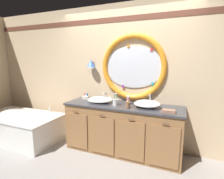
{
  "coord_description": "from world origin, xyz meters",
  "views": [
    {
      "loc": [
        1.02,
        -2.49,
        1.62
      ],
      "look_at": [
        -0.12,
        0.25,
        1.1
      ],
      "focal_mm": 27.88,
      "sensor_mm": 36.0,
      "label": 1
    }
  ],
  "objects_px": {
    "sink_basin_left": "(100,100)",
    "toiletry_basket": "(86,97)",
    "sink_basin_right": "(147,104)",
    "toothbrush_holder_right": "(128,104)",
    "soap_dispenser": "(128,100)",
    "toothbrush_holder_left": "(115,102)",
    "folded_hand_towel": "(169,111)",
    "bathtub": "(20,124)"
  },
  "relations": [
    {
      "from": "sink_basin_right",
      "to": "toiletry_basket",
      "type": "bearing_deg",
      "value": 172.66
    },
    {
      "from": "folded_hand_towel",
      "to": "toiletry_basket",
      "type": "relative_size",
      "value": 1.53
    },
    {
      "from": "bathtub",
      "to": "folded_hand_towel",
      "type": "height_order",
      "value": "folded_hand_towel"
    },
    {
      "from": "bathtub",
      "to": "sink_basin_left",
      "type": "height_order",
      "value": "sink_basin_left"
    },
    {
      "from": "toothbrush_holder_left",
      "to": "sink_basin_left",
      "type": "bearing_deg",
      "value": 167.9
    },
    {
      "from": "sink_basin_left",
      "to": "soap_dispenser",
      "type": "bearing_deg",
      "value": 10.8
    },
    {
      "from": "sink_basin_left",
      "to": "sink_basin_right",
      "type": "distance_m",
      "value": 0.84
    },
    {
      "from": "toothbrush_holder_left",
      "to": "toothbrush_holder_right",
      "type": "distance_m",
      "value": 0.25
    },
    {
      "from": "toothbrush_holder_left",
      "to": "toothbrush_holder_right",
      "type": "xyz_separation_m",
      "value": [
        0.24,
        -0.07,
        -0.0
      ]
    },
    {
      "from": "bathtub",
      "to": "toiletry_basket",
      "type": "height_order",
      "value": "toiletry_basket"
    },
    {
      "from": "sink_basin_right",
      "to": "toothbrush_holder_left",
      "type": "relative_size",
      "value": 1.89
    },
    {
      "from": "folded_hand_towel",
      "to": "toiletry_basket",
      "type": "height_order",
      "value": "toiletry_basket"
    },
    {
      "from": "toothbrush_holder_right",
      "to": "soap_dispenser",
      "type": "bearing_deg",
      "value": 105.8
    },
    {
      "from": "soap_dispenser",
      "to": "folded_hand_towel",
      "type": "distance_m",
      "value": 0.74
    },
    {
      "from": "toothbrush_holder_right",
      "to": "folded_hand_towel",
      "type": "bearing_deg",
      "value": -1.83
    },
    {
      "from": "toothbrush_holder_left",
      "to": "toiletry_basket",
      "type": "bearing_deg",
      "value": 162.12
    },
    {
      "from": "bathtub",
      "to": "sink_basin_left",
      "type": "xyz_separation_m",
      "value": [
        1.67,
        0.31,
        0.6
      ]
    },
    {
      "from": "sink_basin_right",
      "to": "soap_dispenser",
      "type": "xyz_separation_m",
      "value": [
        -0.35,
        0.09,
        0.01
      ]
    },
    {
      "from": "sink_basin_right",
      "to": "soap_dispenser",
      "type": "distance_m",
      "value": 0.36
    },
    {
      "from": "toothbrush_holder_left",
      "to": "toothbrush_holder_right",
      "type": "height_order",
      "value": "toothbrush_holder_left"
    },
    {
      "from": "bathtub",
      "to": "toothbrush_holder_left",
      "type": "bearing_deg",
      "value": 7.01
    },
    {
      "from": "toiletry_basket",
      "to": "folded_hand_towel",
      "type": "bearing_deg",
      "value": -11.36
    },
    {
      "from": "toiletry_basket",
      "to": "toothbrush_holder_right",
      "type": "bearing_deg",
      "value": -17.37
    },
    {
      "from": "toothbrush_holder_right",
      "to": "soap_dispenser",
      "type": "relative_size",
      "value": 1.3
    },
    {
      "from": "toothbrush_holder_right",
      "to": "soap_dispenser",
      "type": "height_order",
      "value": "toothbrush_holder_right"
    },
    {
      "from": "sink_basin_left",
      "to": "sink_basin_right",
      "type": "bearing_deg",
      "value": 0.0
    },
    {
      "from": "sink_basin_left",
      "to": "toiletry_basket",
      "type": "height_order",
      "value": "toiletry_basket"
    },
    {
      "from": "toothbrush_holder_left",
      "to": "sink_basin_right",
      "type": "bearing_deg",
      "value": 7.61
    },
    {
      "from": "toothbrush_holder_left",
      "to": "toiletry_basket",
      "type": "xyz_separation_m",
      "value": [
        -0.7,
        0.23,
        -0.03
      ]
    },
    {
      "from": "bathtub",
      "to": "toothbrush_holder_left",
      "type": "relative_size",
      "value": 7.43
    },
    {
      "from": "folded_hand_towel",
      "to": "toothbrush_holder_left",
      "type": "bearing_deg",
      "value": 174.19
    },
    {
      "from": "bathtub",
      "to": "sink_basin_right",
      "type": "xyz_separation_m",
      "value": [
        2.51,
        0.31,
        0.6
      ]
    },
    {
      "from": "toiletry_basket",
      "to": "sink_basin_left",
      "type": "bearing_deg",
      "value": -22.53
    },
    {
      "from": "folded_hand_towel",
      "to": "toiletry_basket",
      "type": "bearing_deg",
      "value": 168.64
    },
    {
      "from": "sink_basin_left",
      "to": "soap_dispenser",
      "type": "distance_m",
      "value": 0.51
    },
    {
      "from": "sink_basin_left",
      "to": "soap_dispenser",
      "type": "relative_size",
      "value": 2.72
    },
    {
      "from": "sink_basin_left",
      "to": "sink_basin_right",
      "type": "height_order",
      "value": "sink_basin_right"
    },
    {
      "from": "bathtub",
      "to": "folded_hand_towel",
      "type": "relative_size",
      "value": 8.31
    },
    {
      "from": "sink_basin_right",
      "to": "toothbrush_holder_left",
      "type": "bearing_deg",
      "value": -172.39
    },
    {
      "from": "toothbrush_holder_left",
      "to": "bathtub",
      "type": "bearing_deg",
      "value": -172.99
    },
    {
      "from": "sink_basin_left",
      "to": "toiletry_basket",
      "type": "relative_size",
      "value": 3.38
    },
    {
      "from": "toothbrush_holder_left",
      "to": "folded_hand_towel",
      "type": "bearing_deg",
      "value": -5.81
    }
  ]
}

